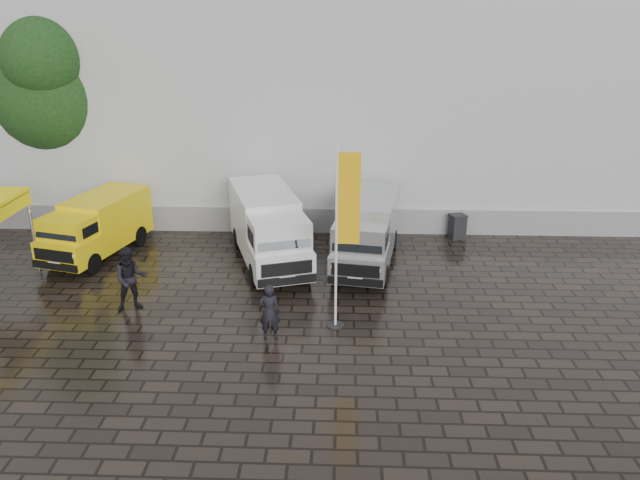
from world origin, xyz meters
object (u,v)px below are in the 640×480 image
at_px(van_silver, 367,234).
at_px(person_tent, 131,279).
at_px(van_white, 268,230).
at_px(van_yellow, 97,228).
at_px(person_front, 269,312).
at_px(flagpole, 343,229).
at_px(wheelie_bin, 457,226).

xyz_separation_m(van_silver, person_tent, (-7.13, -3.70, -0.17)).
xyz_separation_m(van_white, person_tent, (-3.70, -3.70, -0.25)).
relative_size(van_silver, person_tent, 2.70).
height_order(van_yellow, van_white, van_white).
height_order(van_white, person_front, van_white).
bearing_deg(flagpole, van_yellow, 150.71).
relative_size(van_silver, person_front, 3.29).
distance_m(van_silver, flagpole, 4.96).
bearing_deg(person_tent, person_front, -42.57).
height_order(van_white, person_tent, van_white).
relative_size(van_white, flagpole, 1.08).
distance_m(van_silver, person_front, 6.04).
xyz_separation_m(van_yellow, person_tent, (2.59, -4.14, -0.07)).
height_order(person_front, person_tent, person_tent).
xyz_separation_m(flagpole, person_front, (-1.97, -0.79, -2.15)).
bearing_deg(wheelie_bin, van_yellow, 173.52).
relative_size(flagpole, person_front, 3.25).
xyz_separation_m(van_white, flagpole, (2.60, -4.55, 1.73)).
xyz_separation_m(wheelie_bin, person_tent, (-10.78, -6.51, 0.51)).
xyz_separation_m(flagpole, person_tent, (-6.30, 0.85, -1.98)).
bearing_deg(person_tent, wheelie_bin, 9.30).
bearing_deg(van_white, van_yellow, 158.18).
bearing_deg(flagpole, wheelie_bin, 58.65).
xyz_separation_m(van_white, van_silver, (3.44, 0.00, -0.08)).
xyz_separation_m(van_yellow, van_silver, (9.72, -0.44, 0.09)).
bearing_deg(wheelie_bin, person_front, -144.92).
distance_m(van_silver, wheelie_bin, 4.66).
relative_size(van_white, person_front, 3.52).
xyz_separation_m(van_yellow, wheelie_bin, (13.37, 2.37, -0.58)).
xyz_separation_m(van_yellow, van_white, (6.28, -0.44, 0.18)).
bearing_deg(person_front, van_silver, -120.24).
relative_size(flagpole, wheelie_bin, 5.48).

